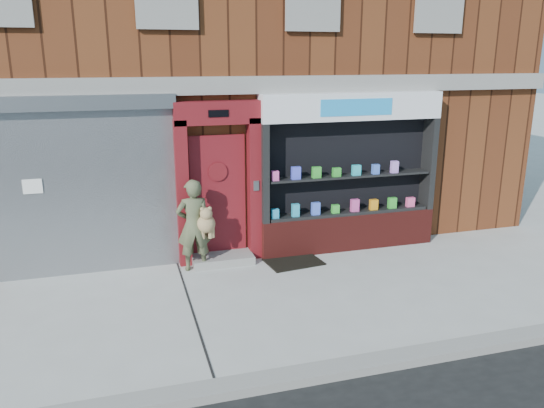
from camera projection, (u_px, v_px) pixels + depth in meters
name	position (u px, v px, depth m)	size (l,w,h in m)	color
ground	(291.00, 297.00, 8.29)	(80.00, 80.00, 0.00)	#9E9E99
curb	(348.00, 368.00, 6.28)	(60.00, 0.30, 0.12)	gray
building	(214.00, 41.00, 12.76)	(12.00, 8.16, 8.00)	#4E2311
shutter_bay	(84.00, 176.00, 8.80)	(3.10, 0.30, 3.04)	gray
red_door_bay	(219.00, 183.00, 9.41)	(1.52, 0.58, 2.90)	#5D1015
pharmacy_bay	(349.00, 180.00, 10.07)	(3.50, 0.41, 3.00)	#5A1915
woman	(195.00, 225.00, 9.16)	(0.67, 0.42, 1.63)	#4C5236
doormat	(294.00, 262.00, 9.67)	(0.98, 0.69, 0.02)	black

